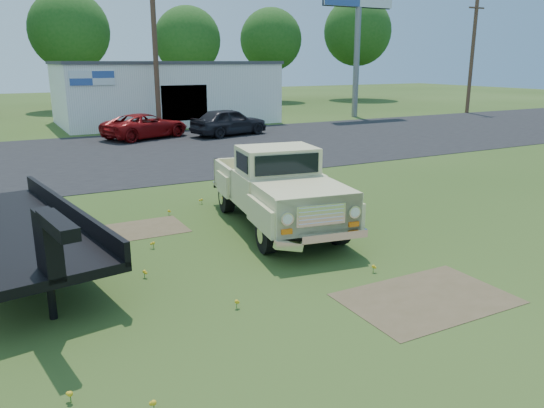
{
  "coord_description": "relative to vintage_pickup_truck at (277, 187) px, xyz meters",
  "views": [
    {
      "loc": [
        -5.12,
        -9.43,
        4.16
      ],
      "look_at": [
        0.46,
        1.0,
        0.95
      ],
      "focal_mm": 35.0,
      "sensor_mm": 36.0,
      "label": 1
    }
  ],
  "objects": [
    {
      "name": "dirt_patch_b",
      "position": [
        -3.2,
        1.4,
        -1.05
      ],
      "size": [
        2.2,
        1.6,
        0.01
      ],
      "primitive_type": "cube",
      "color": "brown",
      "rests_on": "ground"
    },
    {
      "name": "treeline_e",
      "position": [
        10.8,
        36.9,
        4.94
      ],
      "size": [
        6.08,
        6.08,
        9.04
      ],
      "color": "#39271A",
      "rests_on": "ground"
    },
    {
      "name": "treeline_f",
      "position": [
        20.8,
        39.4,
        5.25
      ],
      "size": [
        6.4,
        6.4,
        9.52
      ],
      "color": "#39271A",
      "rests_on": "ground"
    },
    {
      "name": "utility_pole_east",
      "position": [
        28.8,
        19.9,
        3.56
      ],
      "size": [
        1.6,
        0.3,
        9.0
      ],
      "color": "#4F3424",
      "rests_on": "ground"
    },
    {
      "name": "dirt_patch_a",
      "position": [
        0.3,
        -5.1,
        -1.05
      ],
      "size": [
        3.0,
        2.0,
        0.01
      ],
      "primitive_type": "cube",
      "color": "brown",
      "rests_on": "ground"
    },
    {
      "name": "commercial_building",
      "position": [
        4.8,
        24.9,
        1.06
      ],
      "size": [
        14.2,
        8.2,
        4.15
      ],
      "color": "silver",
      "rests_on": "ground"
    },
    {
      "name": "flatbed_trailer",
      "position": [
        -6.16,
        -0.03,
        -0.06
      ],
      "size": [
        3.48,
        7.48,
        1.96
      ],
      "primitive_type": null,
      "rotation": [
        0.0,
        0.0,
        0.16
      ],
      "color": "black",
      "rests_on": "ground"
    },
    {
      "name": "treeline_g",
      "position": [
        30.8,
        37.9,
        6.21
      ],
      "size": [
        7.36,
        7.36,
        10.95
      ],
      "color": "#39271A",
      "rests_on": "ground"
    },
    {
      "name": "treeline_d",
      "position": [
        0.8,
        38.4,
        5.57
      ],
      "size": [
        6.72,
        6.72,
        10.0
      ],
      "color": "#39271A",
      "rests_on": "ground"
    },
    {
      "name": "asphalt_lot",
      "position": [
        -1.2,
        12.9,
        -1.05
      ],
      "size": [
        90.0,
        14.0,
        0.02
      ],
      "primitive_type": "cube",
      "color": "black",
      "rests_on": "ground"
    },
    {
      "name": "vintage_pickup_truck",
      "position": [
        0.0,
        0.0,
        0.0
      ],
      "size": [
        3.09,
        6.04,
        2.09
      ],
      "primitive_type": null,
      "rotation": [
        0.0,
        0.0,
        -0.15
      ],
      "color": "beige",
      "rests_on": "ground"
    },
    {
      "name": "dark_sedan",
      "position": [
        5.92,
        16.57,
        -0.27
      ],
      "size": [
        4.84,
        2.76,
        1.55
      ],
      "primitive_type": "imported",
      "rotation": [
        0.0,
        0.0,
        1.78
      ],
      "color": "black",
      "rests_on": "ground"
    },
    {
      "name": "ground",
      "position": [
        -1.2,
        -2.1,
        -1.05
      ],
      "size": [
        140.0,
        140.0,
        0.0
      ],
      "primitive_type": "plane",
      "color": "#2A4516",
      "rests_on": "ground"
    },
    {
      "name": "red_pickup",
      "position": [
        1.38,
        17.65,
        -0.37
      ],
      "size": [
        5.36,
        3.89,
        1.35
      ],
      "primitive_type": "imported",
      "rotation": [
        0.0,
        0.0,
        1.95
      ],
      "color": "maroon",
      "rests_on": "ground"
    },
    {
      "name": "utility_pole_mid",
      "position": [
        2.8,
        19.9,
        3.56
      ],
      "size": [
        1.6,
        0.3,
        9.0
      ],
      "color": "#4F3424",
      "rests_on": "ground"
    }
  ]
}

